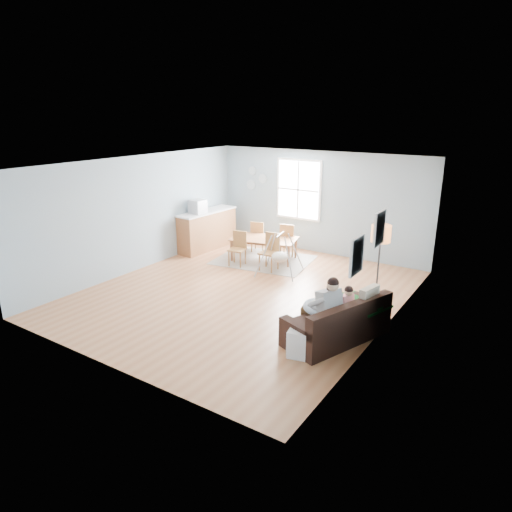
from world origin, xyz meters
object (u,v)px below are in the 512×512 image
Objects in this scene: father at (323,306)px; floor_lamp at (380,241)px; toddler at (344,301)px; dining_table at (264,249)px; monitor at (197,207)px; baby_swing at (280,256)px; chair_sw at (238,246)px; chair_nw at (258,235)px; sofa at (339,326)px; counter at (207,230)px; chair_ne at (288,238)px; chair_se at (270,249)px; storage_cube at (301,343)px.

father is 0.70× the size of floor_lamp.
toddler is 1.41m from floor_lamp.
dining_table is 3.98× the size of monitor.
baby_swing is (0.86, -0.66, 0.14)m from dining_table.
monitor is (-5.20, 2.40, 0.61)m from toddler.
monitor is (-1.54, 0.32, 0.77)m from chair_sw.
chair_nw is (-0.17, 1.16, 0.01)m from chair_sw.
sofa is 4.43m from dining_table.
father is 4.26m from chair_sw.
monitor is (-5.00, 2.80, 0.60)m from father.
monitor is at bearing 150.78° from father.
chair_sw is 0.44× the size of counter.
sofa is 2.38× the size of chair_sw.
chair_sw is 1.45m from chair_ne.
chair_se is 1.02× the size of chair_ne.
father reaches higher than toddler.
father is at bearing -134.34° from sofa.
counter reaches higher than chair_nw.
chair_se is at bearing 160.26° from floor_lamp.
chair_sw is at bearing 166.30° from floor_lamp.
father is 2.92× the size of monitor.
dining_table is 0.74m from chair_nw.
toddler is 0.85× the size of chair_ne.
baby_swing is at bearing 125.59° from storage_cube.
chair_se reaches higher than sofa.
chair_sw is (-3.66, 2.28, 0.21)m from sofa.
chair_ne is 0.76× the size of baby_swing.
storage_cube is at bearing -50.02° from chair_nw.
chair_sw is (-3.82, 0.93, -0.95)m from floor_lamp.
chair_sw is (-3.46, 2.48, -0.17)m from father.
chair_sw is (-3.38, 3.07, 0.25)m from storage_cube.
storage_cube is 0.53× the size of chair_ne.
dining_table is at bearing 62.58° from chair_sw.
chair_sw is 0.73× the size of baby_swing.
father is at bearing -103.04° from floor_lamp.
storage_cube is 1.13× the size of monitor.
floor_lamp is (0.16, 1.16, 0.79)m from toddler.
chair_nw is (-3.83, 3.43, 0.21)m from sofa.
counter is (-5.00, 3.16, -0.10)m from father.
chair_se is at bearing -59.26° from dining_table.
chair_nw is at bearing 139.69° from toddler.
storage_cube is 4.09m from chair_se.
chair_ne is (0.34, 0.64, 0.21)m from dining_table.
chair_se is at bearing 9.05° from chair_sw.
chair_se reaches higher than storage_cube.
storage_cube is at bearing -42.25° from chair_sw.
storage_cube is at bearing -65.27° from dining_table.
dining_table is (-3.33, 2.92, 0.02)m from sofa.
chair_ne is at bearing 98.75° from chair_se.
baby_swing is at bearing 160.82° from floor_lamp.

